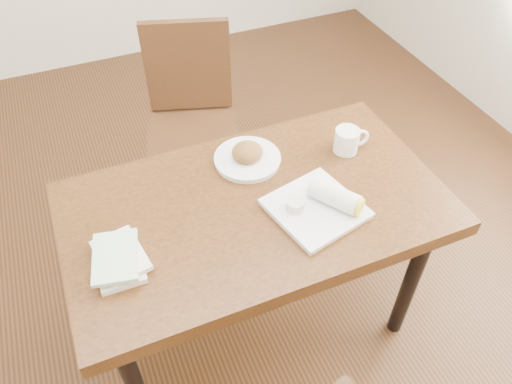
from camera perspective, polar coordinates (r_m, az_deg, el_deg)
name	(u,v)px	position (r m, az deg, el deg)	size (l,w,h in m)	color
ground	(256,319)	(2.29, 0.00, -14.35)	(4.00, 5.00, 0.01)	#472814
table	(256,219)	(1.75, 0.00, -3.14)	(1.29, 0.74, 0.75)	#5F3216
chair_far	(191,112)	(2.44, -7.38, 9.10)	(0.53, 0.53, 0.95)	#482914
plate_scone	(247,157)	(1.82, -1.00, 4.07)	(0.25, 0.25, 0.08)	white
coffee_mug	(348,140)	(1.89, 10.44, 5.89)	(0.14, 0.09, 0.09)	white
plate_burrito	(321,204)	(1.66, 7.50, -1.42)	(0.33, 0.33, 0.09)	white
book_stack	(118,259)	(1.56, -15.44, -7.36)	(0.18, 0.22, 0.05)	white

